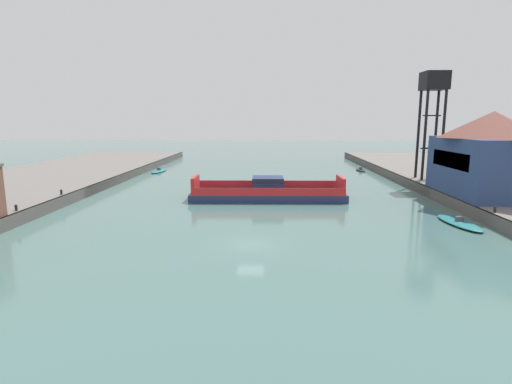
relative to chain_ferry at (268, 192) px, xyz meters
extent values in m
plane|color=#476B66|center=(-1.57, -22.14, -1.01)|extent=(400.00, 400.00, 0.00)
cube|color=#423D38|center=(-27.23, -2.14, -0.24)|extent=(0.30, 140.00, 1.54)
cube|color=#423D38|center=(24.10, -2.14, -0.24)|extent=(0.30, 140.00, 1.54)
cube|color=navy|center=(0.00, 0.00, -0.46)|extent=(22.41, 7.55, 1.10)
cube|color=red|center=(-0.06, 3.53, 0.64)|extent=(21.40, 0.48, 1.10)
cube|color=red|center=(0.06, -3.53, 0.64)|extent=(21.40, 0.48, 1.10)
cube|color=navy|center=(0.00, 0.00, 1.16)|extent=(4.52, 4.02, 2.14)
cube|color=black|center=(0.00, 0.00, 1.88)|extent=(4.57, 4.06, 0.60)
cube|color=red|center=(10.65, 0.18, 1.19)|extent=(0.58, 5.03, 2.20)
cube|color=red|center=(-10.65, -0.18, 1.19)|extent=(0.58, 5.03, 2.20)
ellipsoid|color=#237075|center=(21.21, -14.25, -0.79)|extent=(3.38, 7.88, 0.44)
cube|color=#4C4C51|center=(21.21, -14.25, -0.32)|extent=(0.88, 0.51, 0.50)
ellipsoid|color=black|center=(21.26, 33.81, -0.83)|extent=(1.88, 5.43, 0.36)
cube|color=#4C4C51|center=(21.26, 33.81, -0.40)|extent=(0.63, 0.41, 0.50)
ellipsoid|color=#237075|center=(-24.65, 31.13, -0.82)|extent=(2.57, 8.39, 0.37)
cube|color=#4C4C51|center=(-24.65, 31.13, -0.39)|extent=(0.87, 0.41, 0.50)
cube|color=navy|center=(29.30, -4.24, 4.34)|extent=(10.39, 15.05, 7.61)
pyramid|color=brown|center=(29.30, -4.24, 9.85)|extent=(10.39, 15.05, 3.42)
cube|color=black|center=(24.14, -4.24, 5.25)|extent=(0.08, 10.54, 2.13)
cylinder|color=black|center=(25.86, 12.42, 7.93)|extent=(0.44, 0.44, 14.79)
cylinder|color=black|center=(28.82, 12.42, 7.93)|extent=(0.44, 0.44, 14.79)
cylinder|color=black|center=(25.86, 9.46, 7.93)|extent=(0.44, 0.44, 14.79)
cylinder|color=black|center=(28.82, 9.46, 7.93)|extent=(0.44, 0.44, 14.79)
cube|color=black|center=(27.34, 10.94, 5.71)|extent=(2.95, 0.20, 0.20)
cube|color=black|center=(27.34, 10.94, 5.71)|extent=(0.20, 2.95, 0.20)
cube|color=black|center=(27.34, 10.94, 11.18)|extent=(2.95, 0.20, 0.20)
cube|color=black|center=(27.34, 10.94, 11.18)|extent=(0.20, 2.95, 0.20)
cube|color=black|center=(27.34, 10.94, 16.80)|extent=(3.84, 3.84, 2.97)
cylinder|color=black|center=(-27.78, -15.54, 0.81)|extent=(0.28, 0.28, 0.55)
sphere|color=black|center=(-27.78, -15.54, 1.08)|extent=(0.32, 0.32, 0.32)
cylinder|color=black|center=(24.65, -14.77, 0.81)|extent=(0.28, 0.28, 0.55)
sphere|color=black|center=(24.65, -14.77, 1.08)|extent=(0.32, 0.32, 0.32)
cylinder|color=black|center=(-27.78, -5.76, 0.81)|extent=(0.28, 0.28, 0.55)
sphere|color=black|center=(-27.78, -5.76, 1.08)|extent=(0.32, 0.32, 0.32)
cylinder|color=black|center=(24.65, -5.90, 0.81)|extent=(0.28, 0.28, 0.55)
sphere|color=black|center=(24.65, -5.90, 1.08)|extent=(0.32, 0.32, 0.32)
camera|label=1|loc=(0.01, -57.76, 10.36)|focal=28.03mm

